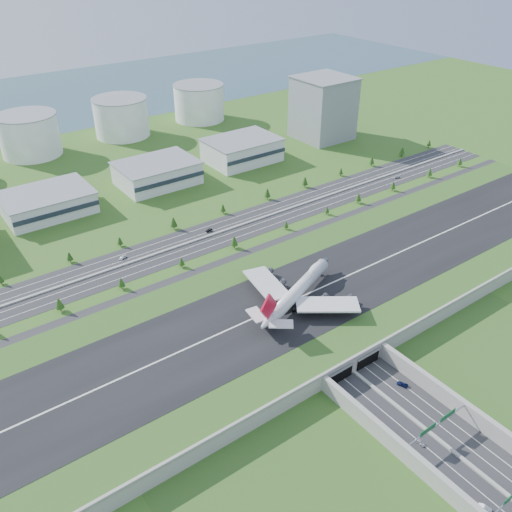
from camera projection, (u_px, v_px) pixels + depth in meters
ground at (285, 317)px, 279.79m from camera, size 1200.00×1200.00×0.00m
airfield_deck at (285, 311)px, 277.57m from camera, size 520.00×100.00×9.20m
underpass_road at (445, 439)px, 209.52m from camera, size 38.80×120.40×8.00m
sign_gantry_near at (437, 425)px, 210.68m from camera, size 38.70×0.70×9.80m
north_expressway at (192, 242)px, 345.19m from camera, size 560.00×36.00×0.12m
tree_row at (227, 224)px, 356.28m from camera, size 501.11×48.62×8.44m
hangar_mid_a at (47, 203)px, 376.69m from camera, size 58.00×42.00×15.00m
hangar_mid_b at (157, 173)px, 418.69m from camera, size 58.00×42.00×17.00m
hangar_mid_c at (242, 150)px, 458.18m from camera, size 58.00×42.00×19.00m
office_tower at (323, 108)px, 499.70m from camera, size 46.00×46.00×55.00m
fuel_tank_b at (29, 135)px, 466.60m from camera, size 50.00×50.00×35.00m
fuel_tank_c at (121, 117)px, 509.11m from camera, size 50.00×50.00×35.00m
fuel_tank_d at (199, 102)px, 551.63m from camera, size 50.00×50.00×35.00m
bay_water at (19, 103)px, 610.35m from camera, size 1200.00×260.00×0.06m
boeing_747 at (298, 290)px, 275.12m from camera, size 68.05×63.03×22.29m
car_0 at (420, 442)px, 211.23m from camera, size 1.69×4.17×1.42m
car_1 at (485, 508)px, 187.52m from camera, size 3.29×4.82×1.50m
car_2 at (402, 384)px, 237.81m from camera, size 3.95×5.43×1.37m
car_5 at (209, 230)px, 356.65m from camera, size 5.01×2.41×1.58m
car_6 at (397, 177)px, 431.32m from camera, size 5.52×4.09×1.39m
car_7 at (123, 257)px, 327.71m from camera, size 5.85×4.26×1.57m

